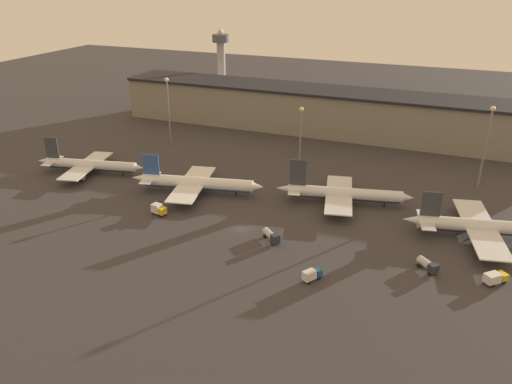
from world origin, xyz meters
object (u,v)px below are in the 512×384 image
service_vehicle_1 (158,209)px  service_vehicle_2 (495,278)px  airplane_3 (486,227)px  airplane_0 (89,165)px  service_vehicle_3 (312,275)px  control_tower (221,62)px  service_vehicle_0 (271,236)px  airplane_1 (196,183)px  airplane_2 (343,194)px  service_vehicle_4 (427,265)px

service_vehicle_1 → service_vehicle_2: size_ratio=0.83×
service_vehicle_1 → airplane_3: bearing=25.5°
airplane_0 → service_vehicle_2: (139.73, -21.80, -1.58)m
service_vehicle_3 → control_tower: control_tower is taller
airplane_3 → service_vehicle_2: airplane_3 is taller
service_vehicle_0 → service_vehicle_1: service_vehicle_1 is taller
service_vehicle_0 → control_tower: bearing=162.6°
airplane_1 → service_vehicle_3: size_ratio=8.45×
airplane_3 → service_vehicle_3: size_ratio=8.44×
control_tower → airplane_3: bearing=-38.8°
airplane_0 → service_vehicle_2: 141.43m
airplane_1 → airplane_2: size_ratio=1.05×
service_vehicle_0 → service_vehicle_2: bearing=42.9°
airplane_2 → control_tower: (-91.99, 101.10, 20.67)m
airplane_3 → service_vehicle_4: bearing=-132.2°
airplane_1 → service_vehicle_1: size_ratio=9.16×
airplane_3 → airplane_2: bearing=157.9°
service_vehicle_4 → airplane_1: bearing=-152.0°
airplane_2 → service_vehicle_3: size_ratio=8.07×
airplane_1 → service_vehicle_4: bearing=-27.2°
airplane_3 → airplane_1: bearing=169.7°
airplane_1 → airplane_3: size_ratio=1.00×
service_vehicle_1 → service_vehicle_4: service_vehicle_1 is taller
airplane_0 → control_tower: bearing=76.3°
airplane_1 → control_tower: bearing=98.8°
airplane_2 → airplane_3: bearing=-22.1°
airplane_3 → control_tower: control_tower is taller
service_vehicle_4 → airplane_0: bearing=-147.1°
airplane_1 → control_tower: 121.56m
airplane_0 → service_vehicle_0: 84.64m
airplane_2 → service_vehicle_2: airplane_2 is taller
airplane_3 → service_vehicle_1: (-94.81, -22.40, -1.62)m
service_vehicle_2 → service_vehicle_3: 44.88m
service_vehicle_4 → service_vehicle_0: bearing=-136.0°
airplane_1 → service_vehicle_0: 41.59m
airplane_1 → airplane_2: (48.68, 10.63, -0.18)m
service_vehicle_0 → control_tower: 156.42m
service_vehicle_3 → service_vehicle_2: bearing=-37.5°
airplane_1 → airplane_2: bearing=-0.0°
airplane_1 → control_tower: (-43.31, 111.72, 20.50)m
service_vehicle_0 → service_vehicle_1: bearing=-141.5°
airplane_1 → service_vehicle_0: (35.56, -21.48, -1.94)m
airplane_2 → service_vehicle_4: airplane_2 is taller
control_tower → service_vehicle_4: bearing=-47.5°
service_vehicle_4 → airplane_3: bearing=103.0°
airplane_1 → service_vehicle_0: airplane_1 is taller
service_vehicle_2 → airplane_1: bearing=123.3°
airplane_1 → service_vehicle_2: bearing=-24.8°
airplane_0 → service_vehicle_0: bearing=-27.9°
service_vehicle_2 → control_tower: (-137.07, 132.34, 22.45)m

